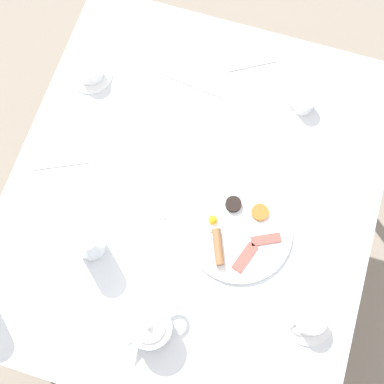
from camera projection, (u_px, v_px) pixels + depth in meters
The scene contains 12 objects.
ground_plane at pixel (192, 248), 2.29m from camera, with size 8.00×8.00×0.00m, color gray.
table at pixel (192, 200), 1.63m from camera, with size 1.07×1.22×0.75m.
breakfast_plate at pixel (238, 230), 1.53m from camera, with size 0.31×0.31×0.04m.
teapot_near at pixel (151, 327), 1.41m from camera, with size 0.13×0.16×0.11m.
teacup_with_saucer_left at pixel (90, 72), 1.67m from camera, with size 0.13×0.13×0.06m.
teacup_with_saucer_right at pixel (310, 321), 1.44m from camera, with size 0.13×0.13×0.06m.
water_glass_tall at pixel (88, 242), 1.46m from camera, with size 0.08×0.08×0.14m.
creamer_jug at pixel (304, 103), 1.64m from camera, with size 0.08×0.06×0.05m.
fork_by_plate at pixel (60, 164), 1.60m from camera, with size 0.16×0.09×0.00m.
knife_by_plate at pixel (190, 84), 1.68m from camera, with size 0.21×0.04×0.00m.
spoon_for_tea at pixel (146, 199), 1.57m from camera, with size 0.15×0.09×0.00m.
fork_spare at pixel (251, 65), 1.71m from camera, with size 0.15×0.10×0.00m.
Camera 1 is at (-0.14, 0.46, 2.25)m, focal length 50.00 mm.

